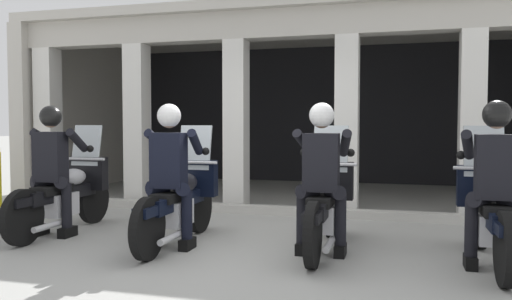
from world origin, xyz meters
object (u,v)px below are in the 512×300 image
police_officer_center_left (170,163)px  police_officer_far_right (495,170)px  motorcycle_far_right (489,212)px  police_officer_far_left (52,159)px  police_officer_center_right (322,165)px  motorcycle_center_left (181,199)px  motorcycle_center_right (325,203)px  motorcycle_far_left (67,192)px

police_officer_center_left → police_officer_far_right: size_ratio=1.00×
police_officer_center_left → motorcycle_far_right: bearing=4.7°
police_officer_far_left → police_officer_center_right: size_ratio=1.00×
motorcycle_far_right → police_officer_far_right: bearing=-95.2°
police_officer_center_left → motorcycle_far_right: police_officer_center_left is taller
motorcycle_center_left → motorcycle_center_right: size_ratio=1.00×
motorcycle_center_left → police_officer_far_right: (3.28, -0.26, 0.44)m
motorcycle_far_left → motorcycle_far_right: 4.92m
police_officer_far_left → police_officer_center_left: bearing=-11.6°
motorcycle_far_left → police_officer_far_left: bearing=-95.3°
motorcycle_center_left → police_officer_center_right: bearing=-5.3°
motorcycle_center_left → motorcycle_far_right: (3.28, 0.03, 0.00)m
motorcycle_center_left → police_officer_far_left: bearing=-177.3°
motorcycle_center_left → police_officer_center_left: bearing=-91.0°
police_officer_center_left → motorcycle_far_right: size_ratio=0.78×
motorcycle_far_left → police_officer_center_left: size_ratio=1.29×
police_officer_far_left → motorcycle_center_left: 1.70m
motorcycle_far_left → motorcycle_center_right: 3.28m
motorcycle_far_left → police_officer_far_right: 4.95m
motorcycle_center_right → police_officer_far_right: bearing=-23.9°
motorcycle_center_right → motorcycle_far_left: bearing=169.6°
motorcycle_far_left → police_officer_far_right: size_ratio=1.29×
motorcycle_center_left → motorcycle_far_right: same height
police_officer_center_right → police_officer_far_left: bearing=169.6°
police_officer_center_right → police_officer_far_right: size_ratio=1.00×
motorcycle_far_left → motorcycle_center_right: same height
police_officer_center_left → police_officer_far_left: bearing=172.8°
police_officer_far_left → police_officer_far_right: bearing=-7.0°
motorcycle_center_left → police_officer_center_left: police_officer_center_left is taller
police_officer_far_left → police_officer_center_left: 1.65m
motorcycle_center_left → motorcycle_far_left: bearing=172.8°
motorcycle_far_left → police_officer_far_right: (4.91, -0.44, 0.44)m
police_officer_center_right → motorcycle_far_right: bearing=-4.4°
motorcycle_center_right → police_officer_center_right: size_ratio=1.29×
motorcycle_center_left → police_officer_center_right: (1.64, -0.13, 0.44)m
police_officer_far_left → motorcycle_center_right: 3.32m
police_officer_far_left → motorcycle_center_left: police_officer_far_left is taller
motorcycle_center_left → police_officer_far_right: 3.32m
motorcycle_far_right → motorcycle_far_left: bearing=173.2°
police_officer_far_left → motorcycle_center_right: bearing=-0.7°
police_officer_far_left → motorcycle_far_right: (4.92, 0.12, -0.44)m
police_officer_center_right → motorcycle_far_left: bearing=164.6°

